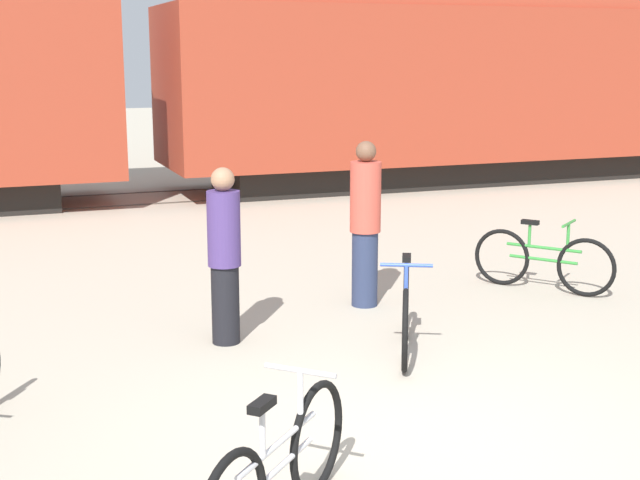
% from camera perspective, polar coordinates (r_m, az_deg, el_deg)
% --- Properties ---
extents(ground_plane, '(80.00, 80.00, 0.00)m').
position_cam_1_polar(ground_plane, '(6.52, 6.63, -12.77)').
color(ground_plane, '#B2A893').
extents(freight_train, '(58.32, 2.94, 4.99)m').
position_cam_1_polar(freight_train, '(17.03, -11.57, 11.30)').
color(freight_train, black).
rests_on(freight_train, ground_plane).
extents(rail_near, '(70.32, 0.07, 0.01)m').
position_cam_1_polar(rail_near, '(16.55, -10.79, 2.29)').
color(rail_near, '#4C4238').
rests_on(rail_near, ground_plane).
extents(rail_far, '(70.32, 0.07, 0.01)m').
position_cam_1_polar(rail_far, '(17.95, -11.60, 2.99)').
color(rail_far, '#4C4238').
rests_on(rail_far, ground_plane).
extents(bicycle_blue, '(0.80, 1.54, 0.91)m').
position_cam_1_polar(bicycle_blue, '(8.21, 5.50, -4.62)').
color(bicycle_blue, black).
rests_on(bicycle_blue, ground_plane).
extents(bicycle_silver, '(1.30, 1.30, 0.90)m').
position_cam_1_polar(bicycle_silver, '(5.24, -2.67, -14.52)').
color(bicycle_silver, black).
rests_on(bicycle_silver, ground_plane).
extents(bicycle_green, '(1.06, 1.36, 0.84)m').
position_cam_1_polar(bicycle_green, '(10.61, 14.09, -1.27)').
color(bicycle_green, black).
rests_on(bicycle_green, ground_plane).
extents(person_in_red, '(0.33, 0.33, 1.80)m').
position_cam_1_polar(person_in_red, '(9.58, 2.91, 1.04)').
color(person_in_red, '#283351').
rests_on(person_in_red, ground_plane).
extents(person_in_purple, '(0.31, 0.31, 1.68)m').
position_cam_1_polar(person_in_purple, '(8.38, -6.14, -0.99)').
color(person_in_purple, black).
rests_on(person_in_purple, ground_plane).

